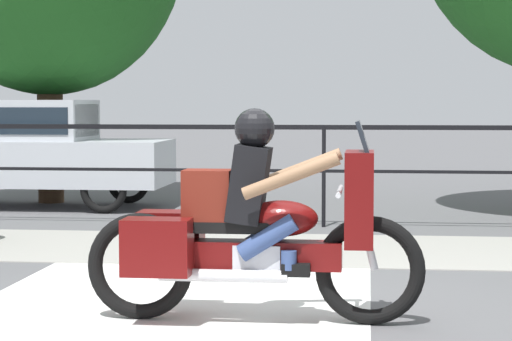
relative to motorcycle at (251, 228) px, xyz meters
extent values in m
plane|color=#565659|center=(0.27, 0.19, -0.69)|extent=(120.00, 120.00, 0.00)
cube|color=#99968E|center=(0.27, 3.59, -0.68)|extent=(44.00, 2.40, 0.01)
cube|color=silver|center=(-0.68, -0.01, -0.68)|extent=(3.10, 6.00, 0.01)
cube|color=black|center=(0.27, 5.56, 0.58)|extent=(36.00, 0.04, 0.06)
cube|color=black|center=(0.27, 5.56, 0.03)|extent=(36.00, 0.03, 0.04)
cylinder|color=black|center=(0.27, 5.56, -0.04)|extent=(0.05, 0.05, 1.30)
torus|color=black|center=(0.86, 0.00, -0.30)|extent=(0.78, 0.11, 0.78)
torus|color=black|center=(-0.81, 0.00, -0.30)|extent=(0.78, 0.11, 0.78)
cube|color=#5B0C0C|center=(0.02, 0.00, -0.20)|extent=(1.27, 0.22, 0.20)
cube|color=silver|center=(0.06, 0.00, -0.25)|extent=(0.34, 0.26, 0.26)
ellipsoid|color=#5B0C0C|center=(0.22, 0.00, 0.07)|extent=(0.53, 0.30, 0.26)
cube|color=black|center=(-0.14, 0.00, 0.01)|extent=(0.73, 0.28, 0.08)
cube|color=#5B0C0C|center=(0.78, 0.00, 0.22)|extent=(0.20, 0.53, 0.67)
cube|color=#1E232B|center=(0.80, 0.00, 0.65)|extent=(0.10, 0.45, 0.24)
cylinder|color=silver|center=(0.64, 0.00, 0.27)|extent=(0.04, 0.70, 0.04)
cylinder|color=silver|center=(-0.18, -0.16, -0.33)|extent=(0.92, 0.09, 0.09)
cube|color=#5B0C0C|center=(-0.63, -0.24, -0.12)|extent=(0.48, 0.28, 0.40)
cube|color=#5B0C0C|center=(-0.63, 0.24, -0.12)|extent=(0.48, 0.28, 0.40)
cylinder|color=silver|center=(0.83, 0.00, -0.04)|extent=(0.18, 0.06, 0.51)
cube|color=black|center=(-0.01, 0.00, 0.31)|extent=(0.31, 0.36, 0.58)
sphere|color=#8C6647|center=(0.03, 0.00, 0.69)|extent=(0.23, 0.23, 0.23)
sphere|color=black|center=(0.03, 0.00, 0.71)|extent=(0.29, 0.29, 0.29)
cylinder|color=#33477A|center=(0.14, -0.15, -0.05)|extent=(0.44, 0.13, 0.34)
cylinder|color=#33477A|center=(0.29, -0.15, -0.21)|extent=(0.11, 0.11, 0.13)
cube|color=black|center=(0.34, -0.15, -0.28)|extent=(0.20, 0.10, 0.09)
cylinder|color=#33477A|center=(0.14, 0.15, -0.05)|extent=(0.44, 0.13, 0.34)
cylinder|color=#33477A|center=(0.29, 0.15, -0.21)|extent=(0.11, 0.11, 0.13)
cube|color=black|center=(0.34, 0.15, -0.28)|extent=(0.20, 0.10, 0.09)
cylinder|color=#8C6647|center=(0.31, -0.30, 0.39)|extent=(0.68, 0.09, 0.34)
cylinder|color=#8C6647|center=(0.31, 0.30, 0.39)|extent=(0.68, 0.09, 0.34)
cube|color=maroon|center=(-0.31, 0.00, 0.23)|extent=(0.35, 0.27, 0.38)
cube|color=#B7BCC4|center=(-4.15, 7.48, -0.01)|extent=(3.97, 1.60, 0.68)
cube|color=#B7BCC4|center=(-4.38, 7.48, 0.63)|extent=(2.06, 1.41, 0.60)
cube|color=#19232D|center=(-3.37, 7.48, 0.63)|extent=(0.04, 1.25, 0.48)
cube|color=#19232D|center=(-4.38, 7.48, 0.63)|extent=(1.90, 1.44, 0.39)
torus|color=black|center=(-2.92, 6.74, -0.35)|extent=(0.68, 0.11, 0.68)
torus|color=black|center=(-2.92, 8.21, -0.35)|extent=(0.68, 0.11, 0.68)
cylinder|color=brown|center=(-4.17, 8.21, 0.45)|extent=(0.40, 0.40, 2.28)
camera|label=1|loc=(0.84, -7.07, 0.90)|focal=70.00mm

